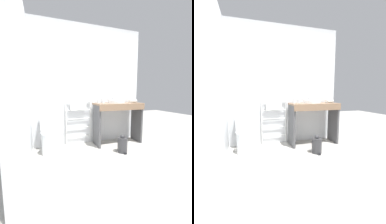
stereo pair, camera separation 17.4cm
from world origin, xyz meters
The scene contains 13 objects.
ground_plane centered at (0.00, 0.00, 0.00)m, with size 12.00×12.00×0.00m, color #B2AFA8.
wall_back centered at (0.00, 1.56, 1.27)m, with size 2.55×0.12×2.54m, color silver.
wall_side centered at (-1.21, 0.75, 1.27)m, with size 0.12×2.22×2.54m, color silver.
toilet centered at (-0.80, 1.18, 0.32)m, with size 0.39×0.52×0.76m.
towel_radiator centered at (-0.21, 1.46, 0.69)m, with size 0.56×0.06×0.98m.
vanity_counter centered at (0.62, 1.21, 0.61)m, with size 1.03×0.48×0.90m.
sink_basin centered at (0.59, 1.24, 0.93)m, with size 0.36×0.36×0.07m.
faucet centered at (0.59, 1.42, 0.98)m, with size 0.02×0.10×0.12m.
cup_near_wall centered at (0.21, 1.35, 0.94)m, with size 0.07×0.07×0.09m.
cup_near_edge centered at (0.30, 1.32, 0.94)m, with size 0.07×0.07×0.09m.
hair_dryer centered at (0.99, 1.20, 0.93)m, with size 0.18×0.16×0.07m.
trash_bin centered at (0.45, 0.72, 0.15)m, with size 0.19×0.22×0.34m.
bath_mat centered at (-0.79, 0.53, 0.01)m, with size 0.56×0.36×0.01m, color #B2BCCC.
Camera 1 is at (-0.95, -1.66, 1.13)m, focal length 24.00 mm.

